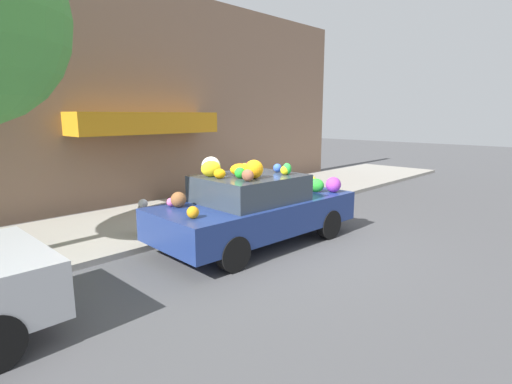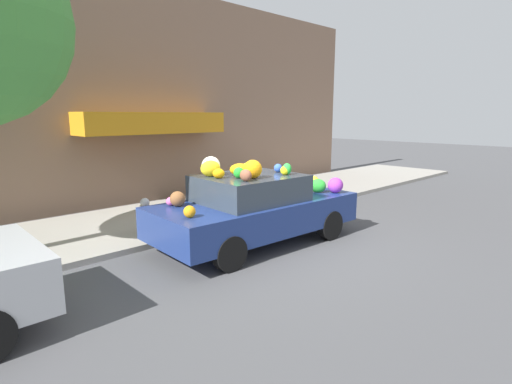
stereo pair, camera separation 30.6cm
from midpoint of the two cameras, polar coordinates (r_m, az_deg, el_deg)
ground_plane at (r=7.58m, az=-0.92°, el=-7.33°), size 60.00×60.00×0.00m
sidewalk_curb at (r=9.58m, az=-12.51°, el=-3.36°), size 24.00×3.20×0.11m
building_facade at (r=11.23m, az=-19.48°, el=12.68°), size 18.00×1.20×5.76m
fire_hydrant at (r=7.99m, az=-16.81°, el=-3.46°), size 0.20×0.20×0.70m
art_car at (r=7.40m, az=-1.30°, el=-2.11°), size 4.01×1.89×1.65m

